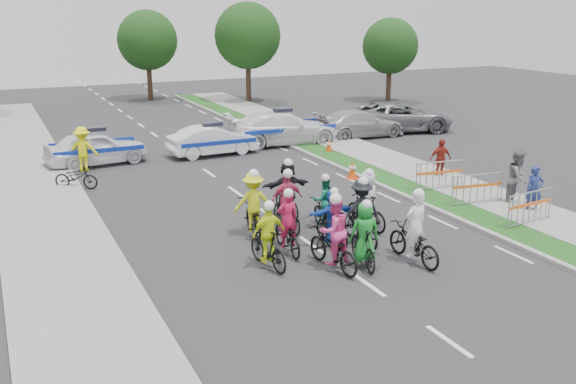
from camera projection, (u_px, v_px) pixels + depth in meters
name	position (u px, v px, depth m)	size (l,w,h in m)	color
ground	(369.00, 285.00, 15.44)	(90.00, 90.00, 0.00)	#28282B
curb_right	(417.00, 202.00, 21.86)	(0.20, 60.00, 0.12)	gray
grass_strip	(434.00, 199.00, 22.15)	(1.20, 60.00, 0.11)	#1D4C18
sidewalk_right	(475.00, 193.00, 22.89)	(2.40, 60.00, 0.13)	gray
sidewalk_left	(61.00, 256.00, 17.09)	(3.00, 60.00, 0.13)	gray
rider_0	(414.00, 238.00, 16.65)	(0.80, 2.02, 2.03)	black
rider_1	(364.00, 240.00, 16.36)	(0.85, 1.80, 1.83)	black
rider_2	(333.00, 241.00, 16.19)	(0.94, 2.08, 2.05)	black
rider_3	(268.00, 242.00, 16.28)	(0.96, 1.79, 1.83)	black
rider_4	(360.00, 218.00, 17.94)	(1.12, 1.97, 1.98)	black
rider_5	(332.00, 221.00, 17.82)	(1.38, 1.65, 1.71)	black
rider_6	(287.00, 231.00, 17.36)	(0.75, 1.83, 1.83)	black
rider_7	(367.00, 206.00, 19.15)	(0.86, 1.86, 1.90)	black
rider_8	(324.00, 208.00, 19.18)	(0.85, 1.77, 1.74)	black
rider_9	(287.00, 207.00, 19.00)	(0.97, 1.84, 1.93)	black
rider_10	(253.00, 211.00, 18.54)	(1.23, 2.09, 2.04)	black
rider_11	(287.00, 193.00, 20.11)	(1.58, 1.88, 1.96)	black
police_car_0	(96.00, 148.00, 27.05)	(1.70, 4.22, 1.44)	white
police_car_1	(213.00, 141.00, 28.86)	(1.40, 4.02, 1.32)	white
police_car_2	(283.00, 128.00, 31.06)	(2.24, 5.51, 1.60)	white
civilian_sedan	(360.00, 124.00, 32.84)	(1.94, 4.78, 1.39)	#A3A3A7
civilian_suv	(400.00, 117.00, 34.32)	(2.63, 5.71, 1.59)	slate
spectator_0	(534.00, 190.00, 20.63)	(0.57, 0.38, 1.57)	navy
spectator_1	(518.00, 178.00, 21.44)	(0.92, 0.72, 1.89)	slate
spectator_2	(440.00, 159.00, 24.84)	(0.92, 0.38, 1.56)	maroon
marshal_hiviz	(83.00, 149.00, 25.95)	(1.18, 0.68, 1.82)	#EDEC0C
barrier_0	(530.00, 209.00, 19.41)	(2.00, 0.50, 1.12)	#A5A8AD
barrier_1	(477.00, 190.00, 21.41)	(2.00, 0.50, 1.12)	#A5A8AD
barrier_2	(440.00, 176.00, 23.15)	(2.00, 0.50, 1.12)	#A5A8AD
cone_0	(352.00, 170.00, 24.92)	(0.40, 0.40, 0.70)	#F24C0C
cone_1	(329.00, 146.00, 29.22)	(0.40, 0.40, 0.70)	#F24C0C
parked_bike	(76.00, 177.00, 23.52)	(0.57, 1.63, 0.86)	black
tree_1	(248.00, 36.00, 43.93)	(4.55, 4.55, 6.82)	#382619
tree_2	(390.00, 46.00, 44.35)	(3.85, 3.85, 5.77)	#382619
tree_4	(147.00, 40.00, 45.03)	(4.20, 4.20, 6.30)	#382619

